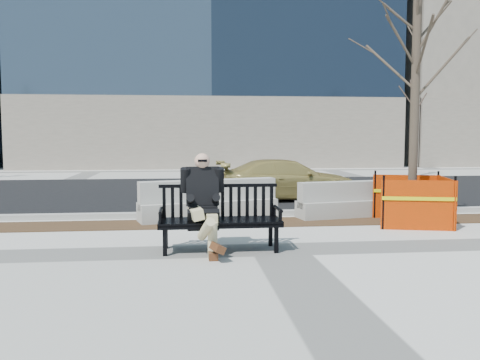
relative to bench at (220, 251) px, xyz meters
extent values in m
plane|color=beige|center=(0.98, -0.01, 0.00)|extent=(120.00, 120.00, 0.00)
cube|color=#47301C|center=(0.98, 2.59, 0.00)|extent=(40.00, 1.20, 0.02)
cube|color=black|center=(0.98, 8.79, 0.00)|extent=(60.00, 10.40, 0.01)
cube|color=#9E9B93|center=(0.98, 3.54, 0.06)|extent=(60.00, 0.25, 0.12)
imported|color=#A18D47|center=(2.43, 6.35, 0.00)|extent=(4.15, 1.81, 1.19)
camera|label=1|loc=(-0.59, -8.35, 1.93)|focal=38.42mm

